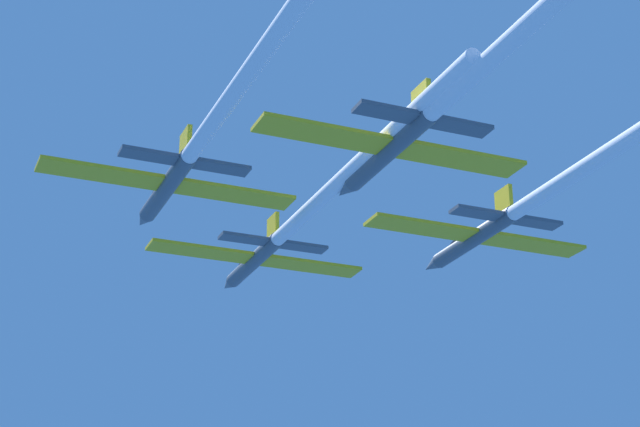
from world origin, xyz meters
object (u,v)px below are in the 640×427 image
object	(u,v)px
jet_slot	(478,70)
jet_left_wing	(214,121)
jet_right_wing	(550,189)
jet_lead	(300,218)

from	to	relation	value
jet_slot	jet_left_wing	bearing A→B (deg)	130.08
jet_right_wing	jet_left_wing	bearing A→B (deg)	178.04
jet_left_wing	jet_slot	distance (m)	16.93
jet_lead	jet_left_wing	xyz separation A→B (m)	(-10.45, -12.00, 0.27)
jet_left_wing	jet_slot	xyz separation A→B (m)	(10.89, -12.94, -0.81)
jet_lead	jet_left_wing	size ratio (longest dim) A/B	0.97
jet_right_wing	jet_lead	bearing A→B (deg)	135.74
jet_right_wing	jet_slot	world-z (taller)	jet_slot
jet_lead	jet_left_wing	world-z (taller)	jet_left_wing
jet_left_wing	jet_right_wing	size ratio (longest dim) A/B	1.03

